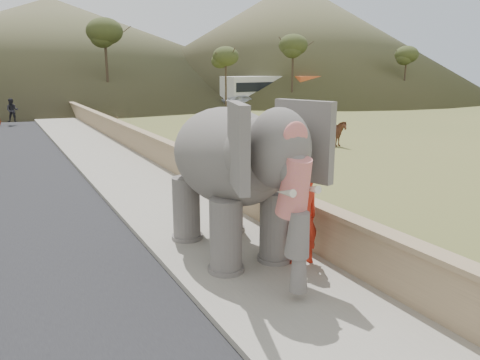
# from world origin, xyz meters

# --- Properties ---
(ground) EXTENTS (160.00, 160.00, 0.00)m
(ground) POSITION_xyz_m (0.00, 0.00, 0.00)
(ground) COLOR olive
(ground) RESTS_ON ground
(walkway) EXTENTS (3.00, 120.00, 0.15)m
(walkway) POSITION_xyz_m (0.00, 10.00, 0.07)
(walkway) COLOR #9E9687
(walkway) RESTS_ON ground
(parapet) EXTENTS (0.30, 120.00, 1.10)m
(parapet) POSITION_xyz_m (1.65, 10.00, 0.55)
(parapet) COLOR tan
(parapet) RESTS_ON ground
(cow) EXTENTS (1.68, 1.60, 1.35)m
(cow) POSITION_xyz_m (11.05, 11.38, 0.67)
(cow) COLOR brown
(cow) RESTS_ON ground
(distant_car) EXTENTS (4.34, 2.00, 1.44)m
(distant_car) POSITION_xyz_m (17.69, 33.39, 0.72)
(distant_car) COLOR silver
(distant_car) RESTS_ON ground
(bus_white) EXTENTS (11.25, 4.14, 3.10)m
(bus_white) POSITION_xyz_m (21.78, 35.06, 1.55)
(bus_white) COLOR silver
(bus_white) RESTS_ON ground
(bus_orange) EXTENTS (11.15, 3.26, 3.10)m
(bus_orange) POSITION_xyz_m (29.07, 32.90, 1.55)
(bus_orange) COLOR orange
(bus_orange) RESTS_ON ground
(hill_right) EXTENTS (56.00, 56.00, 16.00)m
(hill_right) POSITION_xyz_m (36.00, 52.00, 8.00)
(hill_right) COLOR brown
(hill_right) RESTS_ON ground
(hill_far) EXTENTS (80.00, 80.00, 14.00)m
(hill_far) POSITION_xyz_m (5.00, 70.00, 7.00)
(hill_far) COLOR brown
(hill_far) RESTS_ON ground
(elephant_and_man) EXTENTS (2.43, 4.47, 3.22)m
(elephant_and_man) POSITION_xyz_m (0.02, 0.92, 1.75)
(elephant_and_man) COLOR slate
(elephant_and_man) RESTS_ON ground
(motorcyclist) EXTENTS (1.95, 1.74, 1.89)m
(motorcyclist) POSITION_xyz_m (-3.51, 28.83, 0.75)
(motorcyclist) COLOR maroon
(motorcyclist) RESTS_ON ground
(trees) EXTENTS (48.01, 43.55, 8.63)m
(trees) POSITION_xyz_m (1.96, 29.47, 3.73)
(trees) COLOR #473828
(trees) RESTS_ON ground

